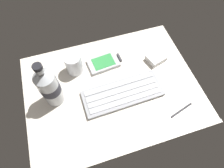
% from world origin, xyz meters
% --- Properties ---
extents(ground_plane, '(0.64, 0.48, 0.03)m').
position_xyz_m(ground_plane, '(0.00, -0.00, -0.01)').
color(ground_plane, beige).
extents(keyboard, '(0.29, 0.12, 0.02)m').
position_xyz_m(keyboard, '(0.03, -0.04, 0.01)').
color(keyboard, '#93969B').
rests_on(keyboard, ground_plane).
extents(handheld_device, '(0.13, 0.09, 0.02)m').
position_xyz_m(handheld_device, '(0.01, 0.12, 0.01)').
color(handheld_device, '#B7BABF').
rests_on(handheld_device, ground_plane).
extents(juice_cup, '(0.06, 0.06, 0.09)m').
position_xyz_m(juice_cup, '(-0.11, 0.12, 0.04)').
color(juice_cup, silver).
rests_on(juice_cup, ground_plane).
extents(water_bottle, '(0.07, 0.07, 0.21)m').
position_xyz_m(water_bottle, '(-0.21, 0.02, 0.09)').
color(water_bottle, silver).
rests_on(water_bottle, ground_plane).
extents(charger_block, '(0.08, 0.07, 0.02)m').
position_xyz_m(charger_block, '(0.21, 0.07, 0.01)').
color(charger_block, white).
rests_on(charger_block, ground_plane).
extents(stylus_pen, '(0.09, 0.03, 0.01)m').
position_xyz_m(stylus_pen, '(0.21, -0.16, 0.00)').
color(stylus_pen, '#26262B').
rests_on(stylus_pen, ground_plane).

